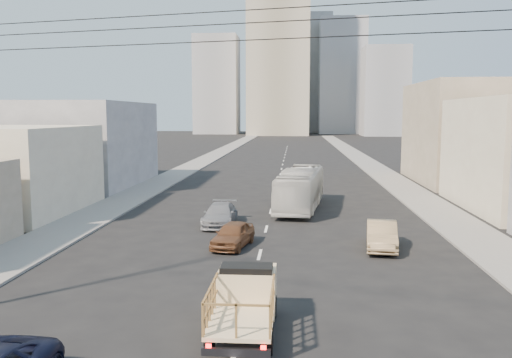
# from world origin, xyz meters

# --- Properties ---
(sidewalk_left) EXTENTS (3.50, 180.00, 0.12)m
(sidewalk_left) POSITION_xyz_m (-11.75, 70.00, 0.06)
(sidewalk_left) COLOR slate
(sidewalk_left) RESTS_ON ground
(sidewalk_right) EXTENTS (3.50, 180.00, 0.12)m
(sidewalk_right) POSITION_xyz_m (11.75, 70.00, 0.06)
(sidewalk_right) COLOR slate
(sidewalk_right) RESTS_ON ground
(lane_dashes) EXTENTS (0.15, 104.00, 0.01)m
(lane_dashes) POSITION_xyz_m (0.00, 53.00, 0.01)
(lane_dashes) COLOR silver
(lane_dashes) RESTS_ON ground
(flatbed_pickup) EXTENTS (1.95, 4.41, 1.90)m
(flatbed_pickup) POSITION_xyz_m (0.13, 4.59, 1.09)
(flatbed_pickup) COLOR beige
(flatbed_pickup) RESTS_ON ground
(city_bus) EXTENTS (3.79, 10.83, 2.95)m
(city_bus) POSITION_xyz_m (2.09, 27.23, 1.48)
(city_bus) COLOR beige
(city_bus) RESTS_ON ground
(sedan_brown) EXTENTS (2.26, 4.04, 1.30)m
(sedan_brown) POSITION_xyz_m (-1.48, 15.46, 0.65)
(sedan_brown) COLOR brown
(sedan_brown) RESTS_ON ground
(sedan_tan) EXTENTS (1.99, 4.39, 1.40)m
(sedan_tan) POSITION_xyz_m (6.14, 15.63, 0.70)
(sedan_tan) COLOR #987E58
(sedan_tan) RESTS_ON ground
(sedan_grey) EXTENTS (1.89, 4.59, 1.33)m
(sedan_grey) POSITION_xyz_m (-2.92, 20.91, 0.66)
(sedan_grey) COLOR gray
(sedan_grey) RESTS_ON ground
(overhead_wires) EXTENTS (23.01, 5.02, 0.72)m
(overhead_wires) POSITION_xyz_m (0.00, 1.50, 8.97)
(overhead_wires) COLOR black
(overhead_wires) RESTS_ON ground
(bldg_right_far) EXTENTS (12.00, 16.00, 10.00)m
(bldg_right_far) POSITION_xyz_m (20.00, 44.00, 5.00)
(bldg_right_far) COLOR gray
(bldg_right_far) RESTS_ON ground
(bldg_left_far) EXTENTS (12.00, 16.00, 8.00)m
(bldg_left_far) POSITION_xyz_m (-19.50, 39.00, 4.00)
(bldg_left_far) COLOR gray
(bldg_left_far) RESTS_ON ground
(high_rise_tower) EXTENTS (20.00, 20.00, 60.00)m
(high_rise_tower) POSITION_xyz_m (-4.00, 170.00, 30.00)
(high_rise_tower) COLOR gray
(high_rise_tower) RESTS_ON ground
(midrise_ne) EXTENTS (16.00, 16.00, 40.00)m
(midrise_ne) POSITION_xyz_m (18.00, 185.00, 20.00)
(midrise_ne) COLOR #919499
(midrise_ne) RESTS_ON ground
(midrise_nw) EXTENTS (15.00, 15.00, 34.00)m
(midrise_nw) POSITION_xyz_m (-26.00, 180.00, 17.00)
(midrise_nw) COLOR #919499
(midrise_nw) RESTS_ON ground
(midrise_back) EXTENTS (18.00, 18.00, 44.00)m
(midrise_back) POSITION_xyz_m (6.00, 200.00, 22.00)
(midrise_back) COLOR gray
(midrise_back) RESTS_ON ground
(midrise_east) EXTENTS (14.00, 14.00, 28.00)m
(midrise_east) POSITION_xyz_m (30.00, 165.00, 14.00)
(midrise_east) COLOR #919499
(midrise_east) RESTS_ON ground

